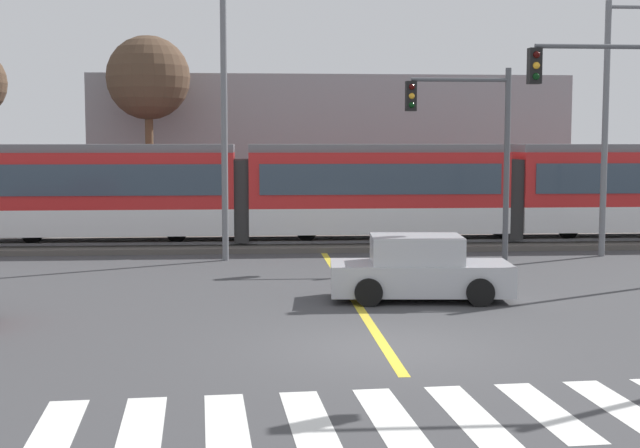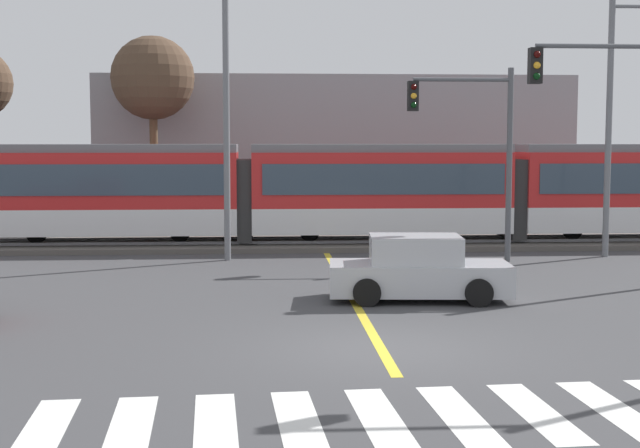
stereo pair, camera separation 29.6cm
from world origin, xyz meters
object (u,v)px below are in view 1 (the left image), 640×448
Objects in this scene: sedan_crossing at (420,270)px; street_lamp_east at (612,112)px; traffic_light_mid_right at (634,116)px; street_lamp_centre at (232,101)px; bare_tree_west at (148,79)px; light_rail_tram at (376,188)px; traffic_light_far_right at (473,134)px.

street_lamp_east is at bearing 44.34° from sedan_crossing.
street_lamp_centre reaches higher than traffic_light_mid_right.
street_lamp_centre is 1.11× the size of bare_tree_west.
sedan_crossing is 0.65× the size of traffic_light_mid_right.
sedan_crossing is at bearing -135.66° from street_lamp_east.
street_lamp_east reaches higher than sedan_crossing.
traffic_light_mid_right is 5.84m from street_lamp_east.
light_rail_tram reaches higher than sedan_crossing.
traffic_light_mid_right is at bearing -43.25° from bare_tree_west.
light_rail_tram is 3.60× the size of bare_tree_west.
street_lamp_centre is 8.29m from bare_tree_west.
sedan_crossing is 17.62m from bare_tree_west.
sedan_crossing is at bearing -113.85° from traffic_light_far_right.
traffic_light_mid_right is at bearing 17.44° from sedan_crossing.
sedan_crossing is 9.58m from street_lamp_centre.
traffic_light_mid_right is (5.40, -8.95, 2.33)m from light_rail_tram.
street_lamp_centre is (-4.51, 7.32, 4.24)m from sedan_crossing.
bare_tree_west is at bearing 154.45° from light_rail_tram.
traffic_light_mid_right is 0.86× the size of bare_tree_west.
bare_tree_west is (-8.37, 4.00, 4.06)m from light_rail_tram.
traffic_light_mid_right is (5.88, 1.85, 3.67)m from sedan_crossing.
bare_tree_west is at bearing 154.53° from street_lamp_east.
street_lamp_centre is 12.12m from street_lamp_east.
traffic_light_far_right is 0.76× the size of bare_tree_west.
traffic_light_mid_right is 0.77× the size of street_lamp_centre.
light_rail_tram is 6.74m from street_lamp_centre.
light_rail_tram is 10.89m from sedan_crossing.
traffic_light_mid_right reaches higher than sedan_crossing.
traffic_light_far_right is at bearing -61.82° from light_rail_tram.
street_lamp_east is at bearing -25.47° from bare_tree_west.
traffic_light_far_right is 13.78m from bare_tree_west.
bare_tree_west reaches higher than traffic_light_far_right.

